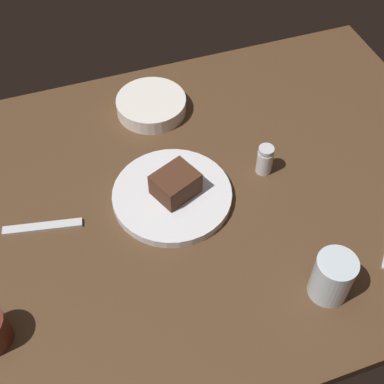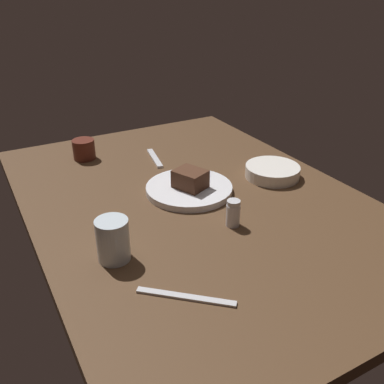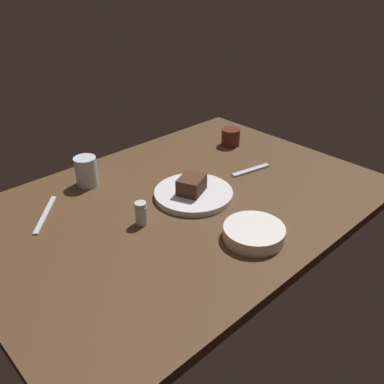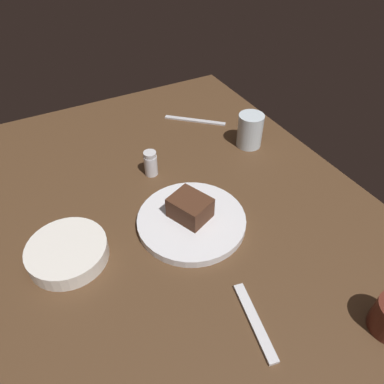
# 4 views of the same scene
# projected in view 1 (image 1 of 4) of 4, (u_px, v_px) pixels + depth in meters

# --- Properties ---
(dining_table) EXTENTS (1.20, 0.84, 0.03)m
(dining_table) POSITION_uv_depth(u_px,v_px,m) (192.00, 200.00, 1.06)
(dining_table) COLOR #4C331E
(dining_table) RESTS_ON ground
(dessert_plate) EXTENTS (0.24, 0.24, 0.02)m
(dessert_plate) POSITION_uv_depth(u_px,v_px,m) (172.00, 195.00, 1.04)
(dessert_plate) COLOR silver
(dessert_plate) RESTS_ON dining_table
(chocolate_cake_slice) EXTENTS (0.10, 0.09, 0.05)m
(chocolate_cake_slice) POSITION_uv_depth(u_px,v_px,m) (175.00, 184.00, 1.01)
(chocolate_cake_slice) COLOR #472819
(chocolate_cake_slice) RESTS_ON dessert_plate
(salt_shaker) EXTENTS (0.03, 0.03, 0.07)m
(salt_shaker) POSITION_uv_depth(u_px,v_px,m) (265.00, 160.00, 1.06)
(salt_shaker) COLOR silver
(salt_shaker) RESTS_ON dining_table
(water_glass) EXTENTS (0.07, 0.07, 0.09)m
(water_glass) POSITION_uv_depth(u_px,v_px,m) (332.00, 277.00, 0.88)
(water_glass) COLOR silver
(water_glass) RESTS_ON dining_table
(side_bowl) EXTENTS (0.16, 0.16, 0.03)m
(side_bowl) POSITION_uv_depth(u_px,v_px,m) (151.00, 105.00, 1.19)
(side_bowl) COLOR white
(side_bowl) RESTS_ON dining_table
(dessert_spoon) EXTENTS (0.15, 0.05, 0.01)m
(dessert_spoon) POSITION_uv_depth(u_px,v_px,m) (43.00, 227.00, 1.00)
(dessert_spoon) COLOR silver
(dessert_spoon) RESTS_ON dining_table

